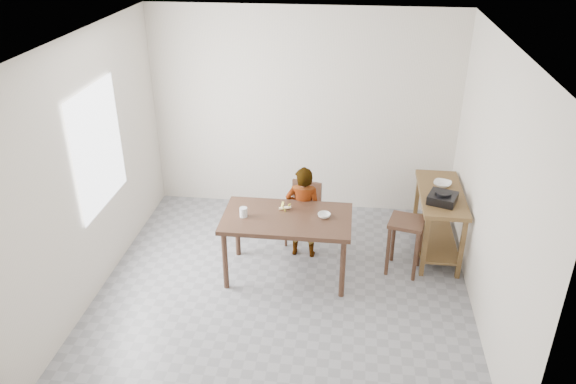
# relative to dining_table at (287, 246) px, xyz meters

# --- Properties ---
(floor) EXTENTS (4.00, 4.00, 0.04)m
(floor) POSITION_rel_dining_table_xyz_m (0.00, -0.30, -0.40)
(floor) COLOR gray
(floor) RESTS_ON ground
(ceiling) EXTENTS (4.00, 4.00, 0.04)m
(ceiling) POSITION_rel_dining_table_xyz_m (0.00, -0.30, 2.35)
(ceiling) COLOR white
(ceiling) RESTS_ON wall_back
(wall_back) EXTENTS (4.00, 0.04, 2.70)m
(wall_back) POSITION_rel_dining_table_xyz_m (0.00, 1.72, 0.98)
(wall_back) COLOR beige
(wall_back) RESTS_ON ground
(wall_front) EXTENTS (4.00, 0.04, 2.70)m
(wall_front) POSITION_rel_dining_table_xyz_m (0.00, -2.32, 0.98)
(wall_front) COLOR beige
(wall_front) RESTS_ON ground
(wall_left) EXTENTS (0.04, 4.00, 2.70)m
(wall_left) POSITION_rel_dining_table_xyz_m (-2.02, -0.30, 0.98)
(wall_left) COLOR beige
(wall_left) RESTS_ON ground
(wall_right) EXTENTS (0.04, 4.00, 2.70)m
(wall_right) POSITION_rel_dining_table_xyz_m (2.02, -0.30, 0.98)
(wall_right) COLOR beige
(wall_right) RESTS_ON ground
(window_pane) EXTENTS (0.02, 1.10, 1.30)m
(window_pane) POSITION_rel_dining_table_xyz_m (-1.97, -0.10, 1.12)
(window_pane) COLOR white
(window_pane) RESTS_ON wall_left
(dining_table) EXTENTS (1.40, 0.80, 0.75)m
(dining_table) POSITION_rel_dining_table_xyz_m (0.00, 0.00, 0.00)
(dining_table) COLOR #3C2519
(dining_table) RESTS_ON floor
(prep_counter) EXTENTS (0.50, 1.20, 0.80)m
(prep_counter) POSITION_rel_dining_table_xyz_m (1.72, 0.70, 0.03)
(prep_counter) COLOR brown
(prep_counter) RESTS_ON floor
(child) EXTENTS (0.43, 0.29, 1.15)m
(child) POSITION_rel_dining_table_xyz_m (0.14, 0.43, 0.20)
(child) COLOR white
(child) RESTS_ON floor
(dining_chair) EXTENTS (0.44, 0.44, 0.76)m
(dining_chair) POSITION_rel_dining_table_xyz_m (0.10, 0.71, 0.01)
(dining_chair) COLOR #3C2519
(dining_chair) RESTS_ON floor
(stool) EXTENTS (0.45, 0.45, 0.66)m
(stool) POSITION_rel_dining_table_xyz_m (1.31, 0.24, -0.05)
(stool) COLOR #3C2519
(stool) RESTS_ON floor
(glass_tumbler) EXTENTS (0.09, 0.09, 0.11)m
(glass_tumbler) POSITION_rel_dining_table_xyz_m (-0.47, -0.05, 0.43)
(glass_tumbler) COLOR silver
(glass_tumbler) RESTS_ON dining_table
(small_bowl) EXTENTS (0.16, 0.16, 0.04)m
(small_bowl) POSITION_rel_dining_table_xyz_m (0.40, 0.04, 0.40)
(small_bowl) COLOR white
(small_bowl) RESTS_ON dining_table
(banana) EXTENTS (0.17, 0.14, 0.05)m
(banana) POSITION_rel_dining_table_xyz_m (-0.04, 0.16, 0.40)
(banana) COLOR gold
(banana) RESTS_ON dining_table
(serving_bowl) EXTENTS (0.26, 0.26, 0.05)m
(serving_bowl) POSITION_rel_dining_table_xyz_m (1.75, 0.87, 0.45)
(serving_bowl) COLOR white
(serving_bowl) RESTS_ON prep_counter
(gas_burner) EXTENTS (0.38, 0.38, 0.10)m
(gas_burner) POSITION_rel_dining_table_xyz_m (1.69, 0.45, 0.47)
(gas_burner) COLOR black
(gas_burner) RESTS_ON prep_counter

